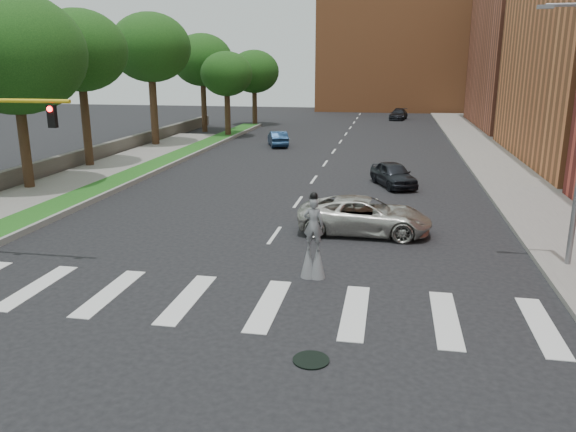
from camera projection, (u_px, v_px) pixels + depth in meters
The scene contains 21 objects.
ground_plane at pixel (218, 316), 16.09m from camera, with size 160.00×160.00×0.00m, color black.
grass_median at pixel (142, 171), 37.06m from camera, with size 2.00×60.00×0.25m, color #1A5217.
median_curb at pixel (156, 172), 36.87m from camera, with size 0.20×60.00×0.28m, color gray.
sidewalk_left at pixel (0, 206), 28.10m from camera, with size 4.00×60.00×0.18m, color slate.
sidewalk_right at pixel (509, 170), 37.60m from camera, with size 5.00×90.00×0.18m, color slate.
stone_wall at pixel (81, 158), 39.81m from camera, with size 0.50×56.00×1.10m, color #504C45.
manhole at pixel (311, 360), 13.66m from camera, with size 0.90×0.90×0.04m, color black.
building_far at pixel (559, 35), 60.85m from camera, with size 16.00×22.00×20.00m, color #A0533B.
building_backdrop at pixel (405, 50), 86.70m from camera, with size 26.00×14.00×18.00m, color #C8713F.
stilt_performer at pixel (313, 244), 18.70m from camera, with size 0.84×0.54×2.96m.
suv_crossing at pixel (365, 216), 23.78m from camera, with size 2.58×5.60×1.56m, color beige.
car_near at pixel (393, 174), 32.97m from camera, with size 1.69×4.20×1.43m, color black.
car_mid at pixel (278, 139), 49.14m from camera, with size 1.41×4.06×1.34m, color #162D4D.
car_far at pixel (398, 114), 72.60m from camera, with size 1.90×4.68×1.36m, color black.
tree_2 at pixel (13, 54), 30.29m from camera, with size 7.71×7.71×10.82m.
tree_3 at pixel (79, 51), 37.22m from camera, with size 6.33×6.33×10.55m.
tree_4 at pixel (150, 47), 47.18m from camera, with size 6.48×6.48×11.15m.
tree_5 at pixel (202, 60), 58.01m from camera, with size 6.28×6.28×10.07m.
tree_6 at pixel (226, 74), 53.88m from camera, with size 4.99×4.99×8.20m.
tree_7 at pixel (254, 72), 64.70m from camera, with size 5.74×5.74×8.58m.
tree_8 at pixel (151, 48), 47.64m from camera, with size 6.83×6.83×11.25m.
Camera 1 is at (4.68, -14.16, 6.99)m, focal length 35.00 mm.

